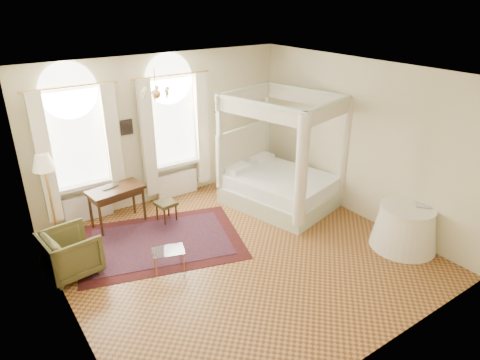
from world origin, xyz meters
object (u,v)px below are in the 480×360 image
at_px(canopy_bed, 281,181).
at_px(coffee_table, 168,252).
at_px(nightstand, 253,169).
at_px(armchair, 71,253).
at_px(stool, 166,205).
at_px(floor_lamp, 44,166).
at_px(side_table, 405,227).
at_px(writing_desk, 116,194).

relative_size(canopy_bed, coffee_table, 4.21).
relative_size(nightstand, coffee_table, 0.88).
distance_m(canopy_bed, armchair, 4.64).
bearing_deg(nightstand, coffee_table, -146.76).
distance_m(canopy_bed, stool, 2.62).
relative_size(nightstand, armchair, 0.65).
distance_m(stool, floor_lamp, 2.46).
bearing_deg(coffee_table, stool, 65.42).
bearing_deg(side_table, coffee_table, 154.75).
relative_size(writing_desk, stool, 2.65).
height_order(stool, side_table, side_table).
distance_m(nightstand, writing_desk, 3.72).
bearing_deg(writing_desk, stool, -25.24).
bearing_deg(nightstand, stool, -165.70).
xyz_separation_m(canopy_bed, armchair, (-4.63, 0.02, -0.18)).
bearing_deg(coffee_table, writing_desk, 94.40).
distance_m(stool, armchair, 2.27).
bearing_deg(writing_desk, floor_lamp, 162.61).
xyz_separation_m(nightstand, side_table, (0.46, -4.20, 0.13)).
distance_m(coffee_table, floor_lamp, 2.95).
relative_size(canopy_bed, armchair, 3.11).
relative_size(stool, coffee_table, 0.69).
height_order(canopy_bed, nightstand, canopy_bed).
bearing_deg(nightstand, canopy_bed, -101.67).
relative_size(canopy_bed, side_table, 2.21).
distance_m(stool, coffee_table, 1.76).
relative_size(writing_desk, floor_lamp, 0.69).
bearing_deg(writing_desk, armchair, -136.98).
bearing_deg(armchair, floor_lamp, -9.19).
bearing_deg(nightstand, writing_desk, -175.42).
xyz_separation_m(armchair, side_table, (5.40, -2.74, 0.01)).
relative_size(writing_desk, armchair, 1.34).
bearing_deg(coffee_table, canopy_bed, 14.53).
xyz_separation_m(armchair, floor_lamp, (0.08, 1.54, 1.06)).
xyz_separation_m(nightstand, stool, (-2.80, -0.71, 0.08)).
distance_m(nightstand, stool, 2.89).
relative_size(canopy_bed, writing_desk, 2.31).
relative_size(armchair, floor_lamp, 0.51).
bearing_deg(side_table, nightstand, 96.26).
distance_m(stool, side_table, 4.77).
bearing_deg(armchair, writing_desk, -53.28).
height_order(coffee_table, side_table, side_table).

